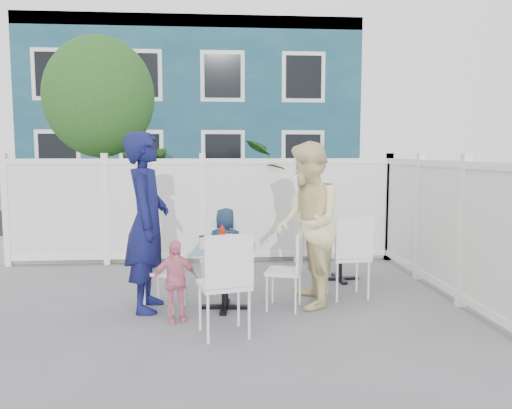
{
  "coord_description": "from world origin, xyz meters",
  "views": [
    {
      "loc": [
        0.34,
        -5.19,
        1.69
      ],
      "look_at": [
        0.77,
        0.5,
        1.1
      ],
      "focal_mm": 35.0,
      "sensor_mm": 36.0,
      "label": 1
    }
  ],
  "objects": [
    {
      "name": "ground",
      "position": [
        0.0,
        0.0,
        0.0
      ],
      "size": [
        80.0,
        80.0,
        0.0
      ],
      "primitive_type": "plane",
      "color": "slate"
    },
    {
      "name": "near_sidewalk",
      "position": [
        0.0,
        3.8,
        0.01
      ],
      "size": [
        24.0,
        2.6,
        0.01
      ],
      "primitive_type": "cube",
      "color": "gray",
      "rests_on": "ground"
    },
    {
      "name": "street",
      "position": [
        0.0,
        7.5,
        0.0
      ],
      "size": [
        24.0,
        5.0,
        0.01
      ],
      "primitive_type": "cube",
      "color": "black",
      "rests_on": "ground"
    },
    {
      "name": "far_sidewalk",
      "position": [
        0.0,
        10.6,
        0.01
      ],
      "size": [
        24.0,
        1.6,
        0.01
      ],
      "primitive_type": "cube",
      "color": "gray",
      "rests_on": "ground"
    },
    {
      "name": "building",
      "position": [
        -0.5,
        14.0,
        3.0
      ],
      "size": [
        11.0,
        6.0,
        6.0
      ],
      "color": "#16404D",
      "rests_on": "ground"
    },
    {
      "name": "fence_back",
      "position": [
        0.1,
        2.4,
        0.78
      ],
      "size": [
        5.86,
        0.08,
        1.6
      ],
      "color": "white",
      "rests_on": "ground"
    },
    {
      "name": "fence_right",
      "position": [
        3.0,
        0.6,
        0.78
      ],
      "size": [
        0.08,
        3.66,
        1.6
      ],
      "rotation": [
        0.0,
        0.0,
        1.57
      ],
      "color": "white",
      "rests_on": "ground"
    },
    {
      "name": "tree",
      "position": [
        -1.6,
        3.3,
        2.59
      ],
      "size": [
        1.8,
        1.62,
        3.59
      ],
      "color": "#382316",
      "rests_on": "ground"
    },
    {
      "name": "utility_cabinet",
      "position": [
        -3.02,
        4.0,
        0.59
      ],
      "size": [
        0.7,
        0.55,
        1.17
      ],
      "primitive_type": "cube",
      "rotation": [
        0.0,
        0.0,
        -0.17
      ],
      "color": "gold",
      "rests_on": "ground"
    },
    {
      "name": "potted_shrub_a",
      "position": [
        -0.71,
        3.1,
        0.9
      ],
      "size": [
        1.29,
        1.29,
        1.8
      ],
      "primitive_type": "imported",
      "rotation": [
        0.0,
        0.0,
        2.8
      ],
      "color": "#183D12",
      "rests_on": "ground"
    },
    {
      "name": "potted_shrub_b",
      "position": [
        1.57,
        3.0,
        0.94
      ],
      "size": [
        1.83,
        2.0,
        1.89
      ],
      "primitive_type": "imported",
      "rotation": [
        0.0,
        0.0,
        4.47
      ],
      "color": "#183D12",
      "rests_on": "ground"
    },
    {
      "name": "main_table",
      "position": [
        0.4,
        0.1,
        0.53
      ],
      "size": [
        0.7,
        0.7,
        0.68
      ],
      "rotation": [
        0.0,
        0.0,
        -0.1
      ],
      "color": "#446489",
      "rests_on": "ground"
    },
    {
      "name": "spare_table",
      "position": [
        1.93,
        1.21,
        0.54
      ],
      "size": [
        0.69,
        0.69,
        0.7
      ],
      "rotation": [
        0.0,
        0.0,
        0.04
      ],
      "color": "#446489",
      "rests_on": "ground"
    },
    {
      "name": "chair_left",
      "position": [
        -0.32,
        0.16,
        0.5
      ],
      "size": [
        0.48,
        0.49,
        0.86
      ],
      "rotation": [
        0.0,
        0.0,
        -1.88
      ],
      "color": "white",
      "rests_on": "ground"
    },
    {
      "name": "chair_right",
      "position": [
        1.11,
        0.05,
        0.49
      ],
      "size": [
        0.46,
        0.47,
        0.84
      ],
      "rotation": [
        0.0,
        0.0,
        1.27
      ],
      "color": "white",
      "rests_on": "ground"
    },
    {
      "name": "chair_back",
      "position": [
        0.35,
        0.95,
        0.49
      ],
      "size": [
        0.45,
        0.44,
        0.84
      ],
      "rotation": [
        0.0,
        0.0,
        2.92
      ],
      "color": "white",
      "rests_on": "ground"
    },
    {
      "name": "chair_near",
      "position": [
        0.4,
        -0.76,
        0.57
      ],
      "size": [
        0.53,
        0.52,
        0.98
      ],
      "rotation": [
        0.0,
        0.0,
        0.23
      ],
      "color": "white",
      "rests_on": "ground"
    },
    {
      "name": "chair_spare",
      "position": [
        1.85,
        0.36,
        0.57
      ],
      "size": [
        0.48,
        0.47,
        0.97
      ],
      "rotation": [
        0.0,
        0.0,
        0.1
      ],
      "color": "white",
      "rests_on": "ground"
    },
    {
      "name": "man",
      "position": [
        -0.42,
        0.15,
        0.96
      ],
      "size": [
        0.48,
        0.71,
        1.91
      ],
      "primitive_type": "imported",
      "rotation": [
        0.0,
        0.0,
        1.54
      ],
      "color": "#101446",
      "rests_on": "ground"
    },
    {
      "name": "woman",
      "position": [
        1.31,
        0.16,
        0.91
      ],
      "size": [
        0.71,
        0.9,
        1.81
      ],
      "primitive_type": "imported",
      "rotation": [
        0.0,
        0.0,
        -1.6
      ],
      "color": "#F1CD58",
      "rests_on": "ground"
    },
    {
      "name": "boy",
      "position": [
        0.42,
        1.01,
        0.5
      ],
      "size": [
        0.54,
        0.39,
        1.0
      ],
      "primitive_type": "imported",
      "rotation": [
        0.0,
        0.0,
        2.98
      ],
      "color": "#192A48",
      "rests_on": "ground"
    },
    {
      "name": "toddler",
      "position": [
        -0.1,
        -0.26,
        0.41
      ],
      "size": [
        0.52,
        0.34,
        0.82
      ],
      "primitive_type": "imported",
      "rotation": [
        0.0,
        0.0,
        0.32
      ],
      "color": "pink",
      "rests_on": "ground"
    },
    {
      "name": "plate_main",
      "position": [
        0.39,
        -0.04,
        0.69
      ],
      "size": [
        0.23,
        0.23,
        0.01
      ],
      "primitive_type": "cylinder",
      "color": "white",
      "rests_on": "main_table"
    },
    {
      "name": "plate_side",
      "position": [
        0.24,
        0.2,
        0.68
      ],
      "size": [
        0.2,
        0.2,
        0.01
      ],
      "primitive_type": "cylinder",
      "color": "white",
      "rests_on": "main_table"
    },
    {
      "name": "salad_bowl",
      "position": [
        0.59,
        0.14,
        0.71
      ],
      "size": [
        0.24,
        0.24,
        0.06
      ],
      "primitive_type": "imported",
      "color": "white",
      "rests_on": "main_table"
    },
    {
      "name": "coffee_cup_a",
      "position": [
        0.17,
        0.07,
        0.74
      ],
      "size": [
        0.08,
        0.08,
        0.12
      ],
      "primitive_type": "cylinder",
      "color": "beige",
      "rests_on": "main_table"
    },
    {
      "name": "coffee_cup_b",
      "position": [
        0.45,
        0.35,
        0.73
      ],
      "size": [
        0.08,
        0.08,
        0.11
      ],
      "primitive_type": "cylinder",
      "color": "beige",
      "rests_on": "main_table"
    },
    {
      "name": "ketchup_bottle",
      "position": [
        0.37,
        0.15,
        0.78
      ],
      "size": [
        0.06,
        0.06,
        0.19
      ],
      "primitive_type": "cylinder",
      "color": "red",
      "rests_on": "main_table"
    },
    {
      "name": "salt_shaker",
      "position": [
        0.31,
        0.34,
        0.71
      ],
      "size": [
        0.03,
        0.03,
        0.07
      ],
      "primitive_type": "cylinder",
      "color": "white",
      "rests_on": "main_table"
    },
    {
      "name": "pepper_shaker",
      "position": [
        0.35,
        0.34,
        0.71
      ],
      "size": [
        0.03,
        0.03,
        0.07
      ],
      "primitive_type": "cylinder",
      "color": "black",
      "rests_on": "main_table"
    }
  ]
}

